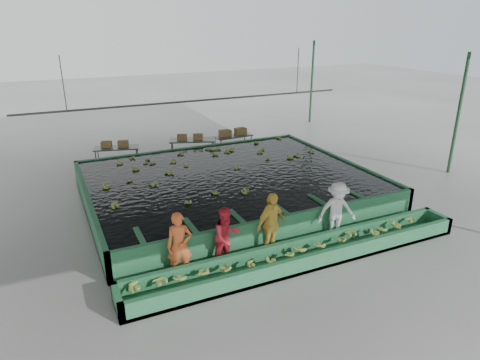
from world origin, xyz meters
name	(u,v)px	position (x,y,z in m)	size (l,w,h in m)	color
ground	(246,212)	(0.00, 0.00, 0.00)	(80.00, 80.00, 0.00)	gray
shed_roof	(247,61)	(0.00, 0.00, 5.00)	(20.00, 22.00, 0.04)	#999B9E
shed_posts	(247,141)	(0.00, 0.00, 2.50)	(20.00, 22.00, 5.00)	#254F32
flotation_tank	(229,185)	(0.00, 1.50, 0.45)	(10.00, 8.00, 0.90)	#276A40
tank_water	(228,175)	(0.00, 1.50, 0.85)	(9.70, 7.70, 0.00)	black
sorting_trough	(304,255)	(0.00, -3.60, 0.25)	(10.00, 1.00, 0.50)	#276A40
cableway_rail	(195,101)	(0.00, 5.00, 3.00)	(0.08, 0.08, 14.00)	#59605B
rail_hanger_left	(63,84)	(-5.00, 5.00, 4.00)	(0.04, 0.04, 2.00)	#59605B
rail_hanger_right	(298,71)	(5.00, 5.00, 4.00)	(0.04, 0.04, 2.00)	#59605B
worker_a	(179,246)	(-3.21, -2.80, 0.88)	(0.64, 0.42, 1.75)	orange
worker_b	(227,237)	(-1.93, -2.80, 0.83)	(0.81, 0.63, 1.66)	red
worker_c	(271,224)	(-0.60, -2.80, 0.92)	(1.08, 0.45, 1.84)	yellow
worker_d	(337,211)	(1.62, -2.80, 0.89)	(1.16, 0.66, 1.79)	silver
packing_table_left	(117,157)	(-3.09, 6.86, 0.44)	(1.93, 0.77, 0.88)	#59605B
packing_table_mid	(193,149)	(0.30, 6.41, 0.48)	(2.10, 0.84, 0.96)	#59605B
packing_table_right	(233,144)	(2.50, 6.66, 0.42)	(1.86, 0.74, 0.84)	#59605B
box_stack_left	(115,147)	(-3.13, 6.95, 0.88)	(1.17, 0.33, 0.25)	brown
box_stack_mid	(190,140)	(0.19, 6.40, 0.96)	(1.19, 0.33, 0.26)	brown
box_stack_right	(233,135)	(2.52, 6.75, 0.85)	(1.40, 0.39, 0.30)	brown
floating_bananas	(220,169)	(0.00, 2.30, 0.85)	(8.23, 5.61, 0.11)	olive
trough_bananas	(304,250)	(0.00, -3.60, 0.40)	(9.53, 0.64, 0.13)	olive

